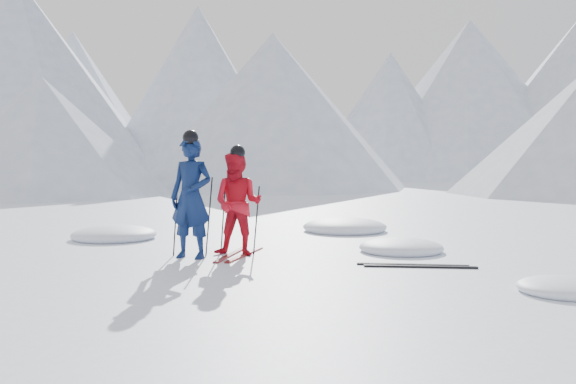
{
  "coord_description": "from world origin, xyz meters",
  "views": [
    {
      "loc": [
        -0.68,
        -9.55,
        1.63
      ],
      "look_at": [
        -1.37,
        0.5,
        1.1
      ],
      "focal_mm": 38.0,
      "sensor_mm": 36.0,
      "label": 1
    }
  ],
  "objects": [
    {
      "name": "ski_worn_left",
      "position": [
        -2.36,
        0.7,
        0.01
      ],
      "size": [
        0.32,
        1.7,
        0.03
      ],
      "primitive_type": "cube",
      "rotation": [
        0.0,
        0.0,
        -0.14
      ],
      "color": "black",
      "rests_on": "ground"
    },
    {
      "name": "pole_blue_left",
      "position": [
        -3.27,
        0.53,
        0.67
      ],
      "size": [
        0.13,
        0.09,
        1.34
      ],
      "primitive_type": "cylinder",
      "rotation": [
        0.05,
        0.08,
        0.0
      ],
      "color": "black",
      "rests_on": "ground"
    },
    {
      "name": "mountain_range",
      "position": [
        5.71,
        35.31,
        6.72
      ],
      "size": [
        106.15,
        62.94,
        15.53
      ],
      "color": "#B2BCD1",
      "rests_on": "ground"
    },
    {
      "name": "snow_lumps",
      "position": [
        -1.39,
        2.72,
        0.0
      ],
      "size": [
        8.77,
        7.87,
        0.42
      ],
      "color": "white",
      "rests_on": "ground"
    },
    {
      "name": "pole_blue_right",
      "position": [
        -2.72,
        0.63,
        0.67
      ],
      "size": [
        0.13,
        0.08,
        1.34
      ],
      "primitive_type": "cylinder",
      "rotation": [
        -0.04,
        0.08,
        0.0
      ],
      "color": "black",
      "rests_on": "ground"
    },
    {
      "name": "ski_loose_a",
      "position": [
        0.6,
        -0.14,
        0.01
      ],
      "size": [
        1.7,
        0.21,
        0.03
      ],
      "primitive_type": "cube",
      "rotation": [
        0.0,
        0.0,
        1.5
      ],
      "color": "black",
      "rests_on": "ground"
    },
    {
      "name": "skier_red",
      "position": [
        -2.24,
        0.7,
        0.89
      ],
      "size": [
        0.96,
        0.81,
        1.78
      ],
      "primitive_type": "imported",
      "rotation": [
        0.0,
        0.0,
        -0.17
      ],
      "color": "red",
      "rests_on": "ground"
    },
    {
      "name": "ski_worn_right",
      "position": [
        -2.12,
        0.7,
        0.01
      ],
      "size": [
        0.44,
        1.68,
        0.03
      ],
      "primitive_type": "cube",
      "rotation": [
        0.0,
        0.0,
        -0.21
      ],
      "color": "black",
      "rests_on": "ground"
    },
    {
      "name": "pole_red_left",
      "position": [
        -2.54,
        0.95,
        0.59
      ],
      "size": [
        0.12,
        0.09,
        1.18
      ],
      "primitive_type": "cylinder",
      "rotation": [
        0.06,
        0.08,
        0.0
      ],
      "color": "black",
      "rests_on": "ground"
    },
    {
      "name": "skier_blue",
      "position": [
        -2.97,
        0.38,
        1.01
      ],
      "size": [
        0.84,
        0.67,
        2.02
      ],
      "primitive_type": "imported",
      "rotation": [
        0.0,
        0.0,
        -0.29
      ],
      "color": "#0B1B46",
      "rests_on": "ground"
    },
    {
      "name": "pole_red_right",
      "position": [
        -1.94,
        0.85,
        0.59
      ],
      "size": [
        0.12,
        0.08,
        1.18
      ],
      "primitive_type": "cylinder",
      "rotation": [
        -0.05,
        0.08,
        0.0
      ],
      "color": "black",
      "rests_on": "ground"
    },
    {
      "name": "ground",
      "position": [
        0.0,
        0.0,
        0.0
      ],
      "size": [
        160.0,
        160.0,
        0.0
      ],
      "primitive_type": "plane",
      "color": "white",
      "rests_on": "ground"
    },
    {
      "name": "ski_loose_b",
      "position": [
        0.7,
        -0.29,
        0.01
      ],
      "size": [
        1.7,
        0.15,
        0.03
      ],
      "primitive_type": "cube",
      "rotation": [
        0.0,
        0.0,
        1.54
      ],
      "color": "black",
      "rests_on": "ground"
    }
  ]
}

